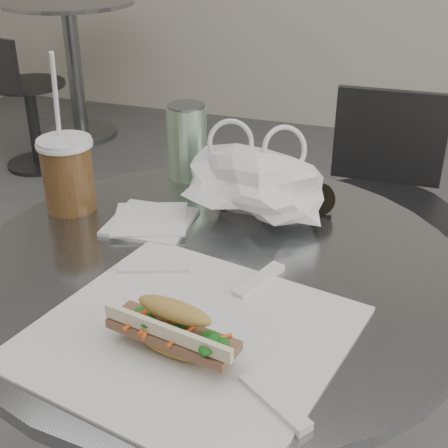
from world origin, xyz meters
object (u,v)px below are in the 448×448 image
(chair_far, at_px, (374,245))
(iced_coffee, at_px, (68,173))
(bg_chair, at_px, (26,110))
(sunglasses, at_px, (297,201))
(bg_table, at_px, (73,53))
(banh_mi, at_px, (174,329))
(cafe_table, at_px, (217,398))
(drink_can, at_px, (187,142))

(chair_far, height_order, iced_coffee, iced_coffee)
(bg_chair, xyz_separation_m, sunglasses, (1.66, -1.50, 0.46))
(bg_table, relative_size, chair_far, 0.99)
(iced_coffee, bearing_deg, banh_mi, -43.28)
(bg_table, relative_size, bg_chair, 1.11)
(cafe_table, xyz_separation_m, chair_far, (0.18, 0.85, -0.13))
(bg_chair, relative_size, banh_mi, 3.14)
(chair_far, bearing_deg, bg_chair, -27.31)
(cafe_table, relative_size, bg_chair, 1.14)
(chair_far, relative_size, drink_can, 5.19)
(bg_table, relative_size, iced_coffee, 2.68)
(bg_chair, relative_size, sunglasses, 5.13)
(bg_table, distance_m, bg_chair, 0.52)
(iced_coffee, xyz_separation_m, drink_can, (0.14, 0.20, 0.01))
(cafe_table, distance_m, bg_table, 2.72)
(cafe_table, height_order, bg_chair, cafe_table)
(iced_coffee, bearing_deg, cafe_table, -16.63)
(cafe_table, bearing_deg, chair_far, 78.22)
(drink_can, bearing_deg, cafe_table, -60.80)
(chair_far, height_order, bg_chair, chair_far)
(bg_table, distance_m, chair_far, 2.24)
(iced_coffee, distance_m, sunglasses, 0.40)
(iced_coffee, distance_m, drink_can, 0.24)
(cafe_table, xyz_separation_m, drink_can, (-0.16, 0.29, 0.35))
(sunglasses, bearing_deg, drink_can, 148.43)
(bg_chair, bearing_deg, bg_table, 104.29)
(bg_chair, distance_m, sunglasses, 2.29)
(bg_table, height_order, sunglasses, sunglasses)
(chair_far, relative_size, bg_chair, 1.12)
(sunglasses, bearing_deg, bg_chair, 125.79)
(drink_can, bearing_deg, banh_mi, -69.99)
(chair_far, xyz_separation_m, banh_mi, (-0.15, -1.06, 0.44))
(drink_can, bearing_deg, chair_far, 59.17)
(bg_table, relative_size, banh_mi, 3.48)
(sunglasses, bearing_deg, iced_coffee, -175.73)
(bg_table, height_order, chair_far, chair_far)
(iced_coffee, relative_size, drink_can, 1.91)
(iced_coffee, bearing_deg, sunglasses, 16.41)
(banh_mi, relative_size, drink_can, 1.47)
(iced_coffee, bearing_deg, bg_chair, 128.52)
(cafe_table, distance_m, sunglasses, 0.37)
(chair_far, relative_size, iced_coffee, 2.71)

